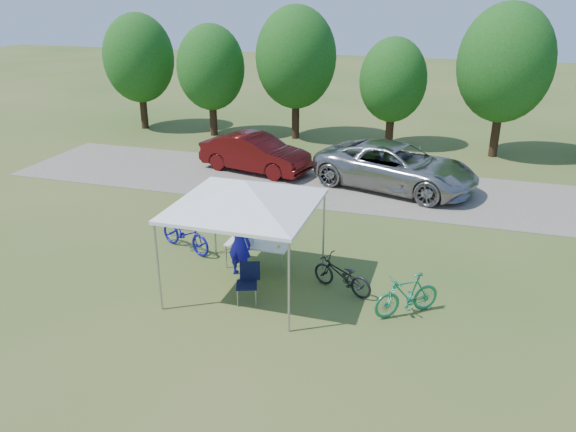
% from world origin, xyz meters
% --- Properties ---
extents(ground, '(100.00, 100.00, 0.00)m').
position_xyz_m(ground, '(0.00, 0.00, 0.00)').
color(ground, '#2D5119').
rests_on(ground, ground).
extents(gravel_strip, '(24.00, 5.00, 0.02)m').
position_xyz_m(gravel_strip, '(0.00, 8.00, 0.01)').
color(gravel_strip, gray).
rests_on(gravel_strip, ground).
extents(canopy, '(4.53, 4.53, 3.00)m').
position_xyz_m(canopy, '(0.00, 0.00, 2.65)').
color(canopy, '#A5A5AA').
rests_on(canopy, ground).
extents(treeline, '(24.89, 4.28, 6.30)m').
position_xyz_m(treeline, '(-0.29, 14.05, 3.53)').
color(treeline, '#382314').
rests_on(treeline, ground).
extents(folding_table, '(1.63, 0.68, 0.67)m').
position_xyz_m(folding_table, '(-0.12, 1.09, 0.63)').
color(folding_table, white).
rests_on(folding_table, ground).
extents(folding_chair, '(0.60, 0.63, 0.92)m').
position_xyz_m(folding_chair, '(0.22, -0.51, 0.55)').
color(folding_chair, black).
rests_on(folding_chair, ground).
extents(cooler, '(0.51, 0.35, 0.37)m').
position_xyz_m(cooler, '(-0.40, 1.09, 0.85)').
color(cooler, white).
rests_on(cooler, folding_table).
extents(ice_cream_cup, '(0.07, 0.07, 0.05)m').
position_xyz_m(ice_cream_cup, '(0.46, 1.04, 0.70)').
color(ice_cream_cup, yellow).
rests_on(ice_cream_cup, folding_table).
extents(cyclist, '(0.67, 0.48, 1.72)m').
position_xyz_m(cyclist, '(-0.42, 0.57, 0.86)').
color(cyclist, '#1D17BB').
rests_on(cyclist, ground).
extents(bike_blue, '(1.99, 1.35, 0.99)m').
position_xyz_m(bike_blue, '(-2.39, 1.50, 0.49)').
color(bike_blue, '#12129E').
rests_on(bike_blue, ground).
extents(bike_green, '(1.54, 1.34, 0.96)m').
position_xyz_m(bike_green, '(3.78, -0.07, 0.48)').
color(bike_green, '#1C7E54').
rests_on(bike_green, ground).
extents(bike_dark, '(1.71, 1.13, 0.85)m').
position_xyz_m(bike_dark, '(2.20, 0.51, 0.42)').
color(bike_dark, black).
rests_on(bike_dark, ground).
extents(minivan, '(6.29, 4.17, 1.60)m').
position_xyz_m(minivan, '(2.48, 8.36, 0.82)').
color(minivan, '#9E9D99').
rests_on(minivan, gravel_strip).
extents(sedan, '(4.65, 2.48, 1.46)m').
position_xyz_m(sedan, '(-3.02, 8.78, 0.75)').
color(sedan, '#490C0C').
rests_on(sedan, gravel_strip).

